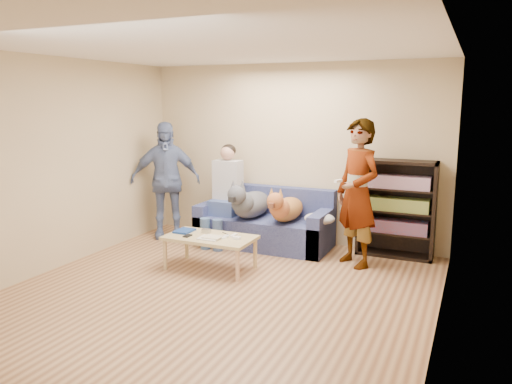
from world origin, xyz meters
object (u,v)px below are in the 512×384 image
at_px(person_standing_right, 358,193).
at_px(coffee_table, 210,240).
at_px(notebook_blue, 184,231).
at_px(dog_gray, 249,203).
at_px(dog_tan, 285,208).
at_px(camera_silver, 206,231).
at_px(bookshelf, 397,206).
at_px(sofa, 265,226).
at_px(person_seated, 225,191).
at_px(person_standing_left, 166,180).

bearing_deg(person_standing_right, coffee_table, -113.17).
xyz_separation_m(notebook_blue, dog_gray, (0.45, 1.01, 0.21)).
distance_m(person_standing_right, coffee_table, 1.93).
bearing_deg(notebook_blue, dog_tan, 45.80).
height_order(camera_silver, coffee_table, camera_silver).
xyz_separation_m(dog_tan, bookshelf, (1.43, 0.43, 0.07)).
bearing_deg(camera_silver, dog_gray, 79.93).
relative_size(sofa, dog_tan, 1.66).
bearing_deg(notebook_blue, person_seated, 88.94).
relative_size(person_seated, bookshelf, 1.13).
bearing_deg(person_standing_right, dog_gray, -148.11).
relative_size(person_standing_left, coffee_table, 1.60).
distance_m(sofa, person_seated, 0.78).
height_order(person_standing_left, notebook_blue, person_standing_left).
height_order(person_standing_left, dog_gray, person_standing_left).
xyz_separation_m(person_seated, bookshelf, (2.39, 0.36, -0.09)).
distance_m(person_seated, dog_tan, 0.98).
distance_m(person_seated, dog_gray, 0.45).
xyz_separation_m(camera_silver, sofa, (0.33, 1.14, -0.16)).
distance_m(dog_gray, bookshelf, 2.01).
bearing_deg(dog_tan, person_standing_left, -179.16).
bearing_deg(person_standing_right, person_seated, -148.97).
distance_m(camera_silver, dog_tan, 1.19).
relative_size(notebook_blue, coffee_table, 0.24).
xyz_separation_m(notebook_blue, dog_tan, (0.99, 1.01, 0.18)).
relative_size(notebook_blue, bookshelf, 0.20).
bearing_deg(bookshelf, person_standing_right, -123.94).
height_order(person_seated, dog_tan, person_seated).
bearing_deg(dog_gray, person_standing_left, -179.04).
bearing_deg(bookshelf, person_standing_left, -172.23).
xyz_separation_m(notebook_blue, coffee_table, (0.40, -0.05, -0.06)).
bearing_deg(dog_tan, camera_silver, -126.79).
height_order(notebook_blue, dog_gray, dog_gray).
bearing_deg(person_standing_right, dog_tan, -151.39).
bearing_deg(notebook_blue, dog_gray, 66.11).
relative_size(dog_gray, bookshelf, 0.96).
xyz_separation_m(person_standing_right, bookshelf, (0.40, 0.59, -0.25)).
relative_size(person_standing_right, dog_gray, 1.48).
distance_m(sofa, coffee_table, 1.28).
bearing_deg(dog_gray, sofa, 50.52).
height_order(person_seated, coffee_table, person_seated).
xyz_separation_m(notebook_blue, bookshelf, (2.41, 1.44, 0.25)).
bearing_deg(person_standing_right, notebook_blue, -119.44).
distance_m(person_seated, bookshelf, 2.42).
height_order(dog_tan, coffee_table, dog_tan).
bearing_deg(person_standing_right, bookshelf, 93.72).
xyz_separation_m(person_standing_left, dog_tan, (1.92, 0.03, -0.27)).
relative_size(camera_silver, dog_tan, 0.10).
bearing_deg(dog_gray, coffee_table, -92.53).
bearing_deg(dog_gray, person_seated, 170.25).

